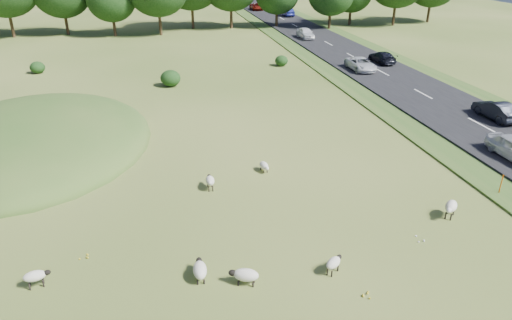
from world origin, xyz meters
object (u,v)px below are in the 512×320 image
at_px(sheep_4, 245,275).
at_px(car_2, 497,110).
at_px(sheep_1, 451,207).
at_px(sheep_6, 210,180).
at_px(car_5, 361,64).
at_px(sheep_5, 334,263).
at_px(marker_post, 501,185).
at_px(sheep_0, 35,276).
at_px(car_1, 382,57).
at_px(car_4, 288,12).
at_px(sheep_3, 200,269).
at_px(sheep_2, 264,166).
at_px(car_0, 267,2).
at_px(car_7, 256,7).
at_px(car_6, 306,33).

height_order(sheep_4, car_2, car_2).
relative_size(sheep_1, sheep_6, 1.07).
bearing_deg(car_5, sheep_6, -130.19).
bearing_deg(sheep_4, sheep_5, -160.28).
bearing_deg(car_5, sheep_4, -121.27).
height_order(marker_post, sheep_0, marker_post).
xyz_separation_m(car_1, car_5, (-3.80, -2.65, 0.01)).
relative_size(car_2, car_4, 0.95).
bearing_deg(sheep_6, sheep_3, 170.41).
xyz_separation_m(marker_post, sheep_6, (-15.28, 3.97, -0.06)).
xyz_separation_m(sheep_1, sheep_2, (-7.85, 6.94, -0.24)).
distance_m(sheep_3, car_2, 27.62).
bearing_deg(car_0, sheep_6, 74.29).
bearing_deg(sheep_3, sheep_4, -110.21).
bearing_deg(sheep_6, car_0, -15.07).
xyz_separation_m(sheep_6, car_7, (18.94, 74.19, 0.37)).
distance_m(car_1, car_5, 4.63).
distance_m(marker_post, car_4, 68.35).
xyz_separation_m(sheep_0, car_2, (30.45, 12.60, 0.41)).
relative_size(sheep_5, car_4, 0.23).
distance_m(car_1, car_6, 16.79).
relative_size(marker_post, sheep_0, 1.12).
height_order(car_4, car_5, car_4).
distance_m(sheep_1, sheep_2, 10.48).
bearing_deg(car_1, car_6, -76.92).
bearing_deg(car_6, sheep_0, -119.06).
distance_m(sheep_0, car_5, 39.36).
bearing_deg(car_7, sheep_1, -95.50).
height_order(car_0, car_1, car_0).
xyz_separation_m(sheep_1, car_1, (11.46, 30.53, 0.26)).
bearing_deg(car_7, sheep_2, -102.05).
xyz_separation_m(sheep_6, car_5, (18.94, 22.42, 0.36)).
relative_size(sheep_2, car_6, 0.24).
bearing_deg(car_4, car_0, -90.00).
bearing_deg(sheep_2, car_4, 154.04).
bearing_deg(sheep_0, sheep_4, -21.80).
xyz_separation_m(sheep_0, car_0, (30.45, 87.40, 0.48)).
xyz_separation_m(sheep_5, car_4, (18.68, 72.21, 0.46)).
bearing_deg(sheep_4, sheep_3, -1.24).
bearing_deg(sheep_3, car_7, -11.84).
relative_size(sheep_3, sheep_6, 1.19).
bearing_deg(car_2, marker_post, 53.36).
bearing_deg(car_0, car_7, 60.32).
height_order(marker_post, sheep_3, marker_post).
distance_m(car_1, car_4, 38.90).
height_order(sheep_3, car_4, car_4).
height_order(marker_post, sheep_6, marker_post).
distance_m(sheep_4, sheep_6, 8.16).
bearing_deg(sheep_2, car_5, 134.67).
distance_m(sheep_0, car_7, 85.02).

